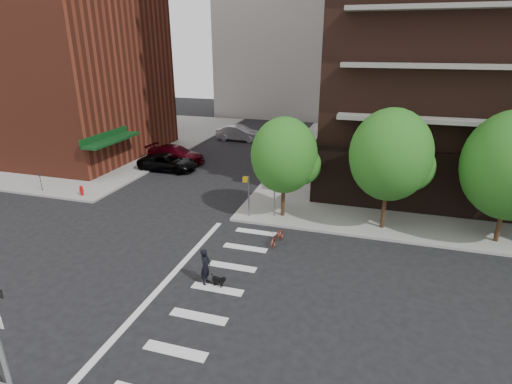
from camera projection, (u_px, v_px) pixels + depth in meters
ground at (158, 278)px, 18.67m from camera, size 120.00×120.00×0.00m
sidewalk_ne at (510, 171)px, 34.17m from camera, size 39.00×33.00×0.15m
sidewalk_nw at (73, 137)px, 46.33m from camera, size 31.00×33.00×0.15m
crosswalk at (201, 286)px, 18.07m from camera, size 3.85×13.00×0.01m
midrise_nw at (37, 45)px, 37.19m from camera, size 21.40×15.50×20.00m
tree_a at (284, 155)px, 23.79m from camera, size 4.00×4.00×5.90m
tree_b at (390, 155)px, 21.99m from camera, size 4.50×4.50×6.65m
pedestrian_signal at (254, 190)px, 24.49m from camera, size 2.18×0.67×2.60m
fire_hydrant at (81, 190)px, 28.31m from camera, size 0.24×0.24×0.73m
parking_meter at (40, 180)px, 29.11m from camera, size 0.10×0.08×1.32m
parked_car_black at (168, 162)px, 34.27m from camera, size 2.41×5.12×1.41m
parked_car_maroon at (176, 154)px, 36.50m from camera, size 2.46×5.50×1.57m
parked_car_silver at (239, 133)px, 44.74m from camera, size 2.01×5.22×1.70m
scooter at (278, 236)px, 21.76m from camera, size 0.83×1.72×0.87m
dog_walker at (205, 267)px, 18.01m from camera, size 0.64×0.43×1.74m
dog at (219, 280)px, 17.92m from camera, size 0.65×0.27×0.54m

